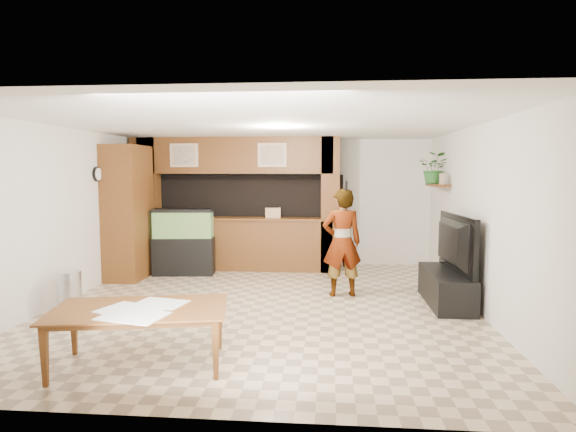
# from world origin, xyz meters

# --- Properties ---
(floor) EXTENTS (6.50, 6.50, 0.00)m
(floor) POSITION_xyz_m (0.00, 0.00, 0.00)
(floor) COLOR #CAB08C
(floor) RESTS_ON ground
(ceiling) EXTENTS (6.50, 6.50, 0.00)m
(ceiling) POSITION_xyz_m (0.00, 0.00, 2.60)
(ceiling) COLOR white
(ceiling) RESTS_ON wall_back
(wall_back) EXTENTS (6.00, 0.00, 6.00)m
(wall_back) POSITION_xyz_m (0.00, 3.25, 1.30)
(wall_back) COLOR beige
(wall_back) RESTS_ON floor
(wall_left) EXTENTS (0.00, 6.50, 6.50)m
(wall_left) POSITION_xyz_m (-3.00, 0.00, 1.30)
(wall_left) COLOR beige
(wall_left) RESTS_ON floor
(wall_right) EXTENTS (0.00, 6.50, 6.50)m
(wall_right) POSITION_xyz_m (3.00, 0.00, 1.30)
(wall_right) COLOR beige
(wall_right) RESTS_ON floor
(partition) EXTENTS (4.20, 0.99, 2.60)m
(partition) POSITION_xyz_m (-0.95, 2.64, 1.31)
(partition) COLOR brown
(partition) RESTS_ON floor
(wall_clock) EXTENTS (0.05, 0.25, 0.25)m
(wall_clock) POSITION_xyz_m (-2.97, 1.00, 1.90)
(wall_clock) COLOR black
(wall_clock) RESTS_ON wall_left
(wall_shelf) EXTENTS (0.25, 0.90, 0.04)m
(wall_shelf) POSITION_xyz_m (2.85, 1.95, 1.70)
(wall_shelf) COLOR brown
(wall_shelf) RESTS_ON wall_right
(pantry_cabinet) EXTENTS (0.60, 0.98, 2.41)m
(pantry_cabinet) POSITION_xyz_m (-2.70, 1.56, 1.20)
(pantry_cabinet) COLOR brown
(pantry_cabinet) RESTS_ON floor
(trash_can) EXTENTS (0.32, 0.32, 0.59)m
(trash_can) POSITION_xyz_m (-2.61, -0.65, 0.30)
(trash_can) COLOR #B2B2B7
(trash_can) RESTS_ON floor
(aquarium) EXTENTS (1.12, 0.42, 1.25)m
(aquarium) POSITION_xyz_m (-1.80, 1.95, 0.61)
(aquarium) COLOR black
(aquarium) RESTS_ON floor
(tv_stand) EXTENTS (0.54, 1.47, 0.49)m
(tv_stand) POSITION_xyz_m (2.65, 0.28, 0.25)
(tv_stand) COLOR black
(tv_stand) RESTS_ON floor
(television) EXTENTS (0.30, 1.46, 0.83)m
(television) POSITION_xyz_m (2.65, 0.28, 0.91)
(television) COLOR black
(television) RESTS_ON tv_stand
(photo_frame) EXTENTS (0.06, 0.15, 0.19)m
(photo_frame) POSITION_xyz_m (2.85, 1.63, 1.82)
(photo_frame) COLOR tan
(photo_frame) RESTS_ON wall_shelf
(potted_plant) EXTENTS (0.64, 0.61, 0.57)m
(potted_plant) POSITION_xyz_m (2.82, 2.13, 2.00)
(potted_plant) COLOR #245B24
(potted_plant) RESTS_ON wall_shelf
(person) EXTENTS (0.68, 0.51, 1.69)m
(person) POSITION_xyz_m (1.13, 0.64, 0.84)
(person) COLOR #967152
(person) RESTS_ON floor
(microphone) EXTENTS (0.04, 0.10, 0.16)m
(microphone) POSITION_xyz_m (1.18, 0.48, 1.73)
(microphone) COLOR black
(microphone) RESTS_ON person
(dining_table) EXTENTS (1.85, 1.25, 0.60)m
(dining_table) POSITION_xyz_m (-0.93, -2.33, 0.30)
(dining_table) COLOR brown
(dining_table) RESTS_ON floor
(newspaper_a) EXTENTS (0.71, 0.61, 0.01)m
(newspaper_a) POSITION_xyz_m (-0.99, -2.39, 0.60)
(newspaper_a) COLOR silver
(newspaper_a) RESTS_ON dining_table
(newspaper_b) EXTENTS (0.66, 0.54, 0.01)m
(newspaper_b) POSITION_xyz_m (-0.89, -2.57, 0.60)
(newspaper_b) COLOR silver
(newspaper_b) RESTS_ON dining_table
(newspaper_c) EXTENTS (0.56, 0.46, 0.01)m
(newspaper_c) POSITION_xyz_m (-0.78, -2.13, 0.60)
(newspaper_c) COLOR silver
(newspaper_c) RESTS_ON dining_table
(counter_box) EXTENTS (0.31, 0.22, 0.19)m
(counter_box) POSITION_xyz_m (-0.16, 2.45, 1.14)
(counter_box) COLOR tan
(counter_box) RESTS_ON partition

